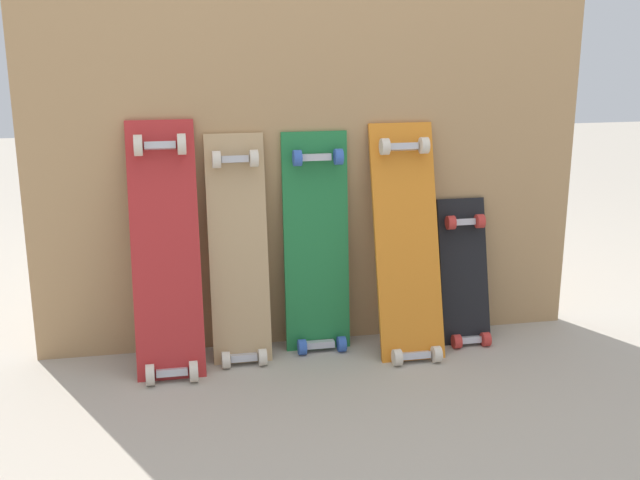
% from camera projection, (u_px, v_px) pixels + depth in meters
% --- Properties ---
extents(ground_plane, '(12.00, 12.00, 0.00)m').
position_uv_depth(ground_plane, '(316.00, 344.00, 2.99)').
color(ground_plane, '#A89E8E').
extents(plywood_wall_panel, '(2.02, 0.04, 1.47)m').
position_uv_depth(plywood_wall_panel, '(312.00, 148.00, 2.86)').
color(plywood_wall_panel, tan).
rests_on(plywood_wall_panel, ground).
extents(skateboard_red, '(0.23, 0.32, 0.92)m').
position_uv_depth(skateboard_red, '(166.00, 259.00, 2.69)').
color(skateboard_red, '#B22626').
rests_on(skateboard_red, ground).
extents(skateboard_natural, '(0.21, 0.23, 0.87)m').
position_uv_depth(skateboard_natural, '(239.00, 259.00, 2.79)').
color(skateboard_natural, tan).
rests_on(skateboard_natural, ground).
extents(skateboard_green, '(0.24, 0.16, 0.86)m').
position_uv_depth(skateboard_green, '(318.00, 252.00, 2.88)').
color(skateboard_green, '#1E7238').
rests_on(skateboard_green, ground).
extents(skateboard_orange, '(0.24, 0.32, 0.89)m').
position_uv_depth(skateboard_orange, '(408.00, 251.00, 2.85)').
color(skateboard_orange, orange).
rests_on(skateboard_orange, ground).
extents(skateboard_black, '(0.18, 0.21, 0.61)m').
position_uv_depth(skateboard_black, '(465.00, 281.00, 2.99)').
color(skateboard_black, black).
rests_on(skateboard_black, ground).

